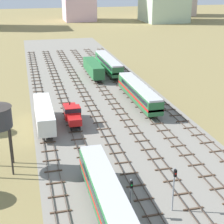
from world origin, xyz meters
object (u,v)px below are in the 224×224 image
(signal_post_near, at_px, (174,184))
(shunter_loco_left_mid, at_px, (72,113))
(freight_boxcar_far_left_near, at_px, (44,114))
(diesel_railcar_centre_right_farther, at_px, (108,63))
(freight_boxcar_centre_far, at_px, (93,68))
(passenger_coach_left_nearest, at_px, (111,206))
(signal_post_nearest, at_px, (131,193))
(diesel_railcar_centre_right_midfar, at_px, (139,92))

(signal_post_near, bearing_deg, shunter_loco_left_mid, 104.72)
(shunter_loco_left_mid, bearing_deg, freight_boxcar_far_left_near, -179.00)
(diesel_railcar_centre_right_farther, relative_size, signal_post_near, 3.86)
(shunter_loco_left_mid, height_order, diesel_railcar_centre_right_farther, diesel_railcar_centre_right_farther)
(signal_post_near, bearing_deg, freight_boxcar_far_left_near, 113.70)
(diesel_railcar_centre_right_farther, bearing_deg, freight_boxcar_far_left_near, -119.85)
(freight_boxcar_centre_far, height_order, diesel_railcar_centre_right_farther, diesel_railcar_centre_right_farther)
(passenger_coach_left_nearest, distance_m, signal_post_near, 7.28)
(diesel_railcar_centre_right_farther, bearing_deg, passenger_coach_left_nearest, -103.11)
(passenger_coach_left_nearest, height_order, shunter_loco_left_mid, passenger_coach_left_nearest)
(signal_post_near, bearing_deg, signal_post_nearest, 178.60)
(passenger_coach_left_nearest, bearing_deg, shunter_loco_left_mid, 90.00)
(freight_boxcar_far_left_near, relative_size, diesel_railcar_centre_right_midfar, 0.68)
(passenger_coach_left_nearest, xyz_separation_m, shunter_loco_left_mid, (0.00, 28.30, -0.60))
(passenger_coach_left_nearest, distance_m, shunter_loco_left_mid, 28.31)
(shunter_loco_left_mid, xyz_separation_m, diesel_railcar_centre_right_farther, (14.32, 33.19, 0.59))
(signal_post_near, bearing_deg, diesel_railcar_centre_right_midfar, 78.24)
(freight_boxcar_far_left_near, xyz_separation_m, diesel_railcar_centre_right_farther, (19.09, 33.27, 0.15))
(passenger_coach_left_nearest, relative_size, freight_boxcar_far_left_near, 1.57)
(freight_boxcar_far_left_near, distance_m, shunter_loco_left_mid, 4.79)
(freight_boxcar_far_left_near, relative_size, signal_post_near, 2.64)
(diesel_railcar_centre_right_midfar, bearing_deg, signal_post_nearest, -109.20)
(passenger_coach_left_nearest, bearing_deg, signal_post_nearest, 25.75)
(shunter_loco_left_mid, bearing_deg, signal_post_near, -75.28)
(diesel_railcar_centre_right_farther, distance_m, signal_post_near, 60.88)
(freight_boxcar_centre_far, distance_m, signal_post_near, 56.78)
(freight_boxcar_centre_far, height_order, signal_post_near, signal_post_near)
(diesel_railcar_centre_right_midfar, height_order, signal_post_nearest, signal_post_nearest)
(passenger_coach_left_nearest, height_order, signal_post_near, signal_post_near)
(shunter_loco_left_mid, bearing_deg, freight_boxcar_centre_far, 72.03)
(freight_boxcar_far_left_near, xyz_separation_m, diesel_railcar_centre_right_midfar, (19.09, 7.22, 0.15))
(freight_boxcar_far_left_near, bearing_deg, shunter_loco_left_mid, 1.00)
(freight_boxcar_far_left_near, relative_size, diesel_railcar_centre_right_farther, 0.68)
(passenger_coach_left_nearest, relative_size, signal_post_near, 4.14)
(diesel_railcar_centre_right_farther, xyz_separation_m, signal_post_nearest, (-11.94, -60.34, 0.35))
(signal_post_near, bearing_deg, freight_boxcar_centre_far, 87.58)
(diesel_railcar_centre_right_midfar, relative_size, diesel_railcar_centre_right_farther, 1.00)
(freight_boxcar_far_left_near, height_order, freight_boxcar_centre_far, same)
(shunter_loco_left_mid, xyz_separation_m, signal_post_nearest, (2.39, -27.15, 0.94))
(freight_boxcar_far_left_near, bearing_deg, signal_post_nearest, -75.19)
(shunter_loco_left_mid, height_order, freight_boxcar_centre_far, freight_boxcar_centre_far)
(shunter_loco_left_mid, distance_m, freight_boxcar_centre_far, 30.97)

